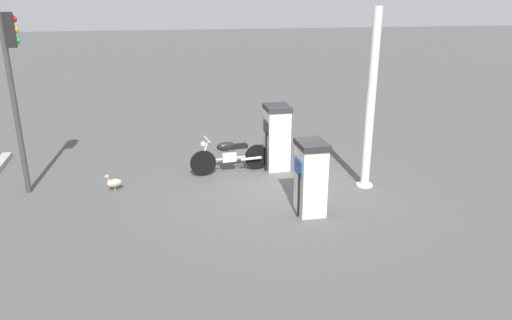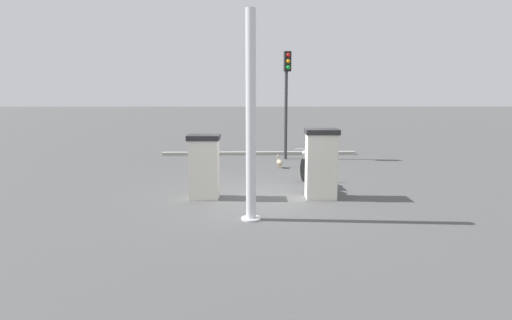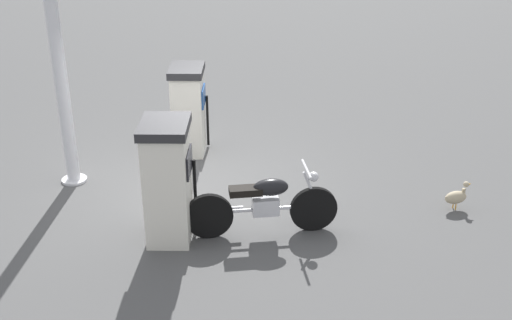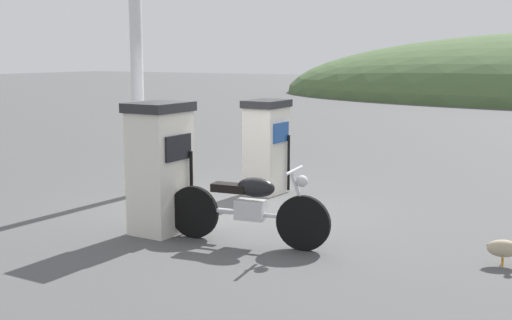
{
  "view_description": "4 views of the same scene",
  "coord_description": "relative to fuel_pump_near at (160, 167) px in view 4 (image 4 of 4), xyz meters",
  "views": [
    {
      "loc": [
        2.72,
        10.13,
        4.28
      ],
      "look_at": [
        0.55,
        -0.15,
        0.69
      ],
      "focal_mm": 33.43,
      "sensor_mm": 36.0,
      "label": 1
    },
    {
      "loc": [
        -10.38,
        0.19,
        2.58
      ],
      "look_at": [
        1.32,
        0.15,
        0.68
      ],
      "focal_mm": 29.97,
      "sensor_mm": 36.0,
      "label": 2
    },
    {
      "loc": [
        0.89,
        -8.97,
        4.73
      ],
      "look_at": [
        0.88,
        -0.53,
        0.75
      ],
      "focal_mm": 45.38,
      "sensor_mm": 36.0,
      "label": 3
    },
    {
      "loc": [
        4.89,
        -7.91,
        2.28
      ],
      "look_at": [
        0.54,
        -0.36,
        0.86
      ],
      "focal_mm": 45.62,
      "sensor_mm": 36.0,
      "label": 4
    }
  ],
  "objects": [
    {
      "name": "wandering_duck",
      "position": [
        4.1,
        0.76,
        -0.65
      ],
      "size": [
        0.42,
        0.27,
        0.43
      ],
      "color": "tan",
      "rests_on": "ground"
    },
    {
      "name": "canopy_support_pole",
      "position": [
        -1.76,
        1.67,
        1.13
      ],
      "size": [
        0.4,
        0.4,
        4.12
      ],
      "color": "silver",
      "rests_on": "ground"
    },
    {
      "name": "fuel_pump_far",
      "position": [
        0.0,
        2.82,
        -0.07
      ],
      "size": [
        0.62,
        0.77,
        1.54
      ],
      "color": "silver",
      "rests_on": "ground"
    },
    {
      "name": "motorcycle_near_pump",
      "position": [
        1.27,
        0.09,
        -0.39
      ],
      "size": [
        2.09,
        0.56,
        0.97
      ],
      "color": "black",
      "rests_on": "ground"
    },
    {
      "name": "fuel_pump_near",
      "position": [
        0.0,
        0.0,
        0.0
      ],
      "size": [
        0.67,
        0.8,
        1.69
      ],
      "color": "silver",
      "rests_on": "ground"
    },
    {
      "name": "ground_plane",
      "position": [
        0.27,
        1.41,
        -0.86
      ],
      "size": [
        120.0,
        120.0,
        0.0
      ],
      "primitive_type": "plane",
      "color": "#4C4C4C"
    }
  ]
}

